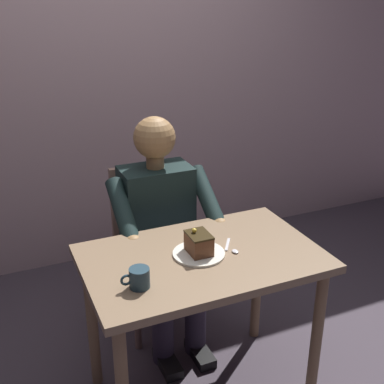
{
  "coord_description": "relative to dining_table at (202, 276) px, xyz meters",
  "views": [
    {
      "loc": [
        0.77,
        1.64,
        1.78
      ],
      "look_at": [
        0.0,
        -0.1,
        0.99
      ],
      "focal_mm": 46.05,
      "sensor_mm": 36.0,
      "label": 1
    }
  ],
  "objects": [
    {
      "name": "dessert_plate",
      "position": [
        0.01,
        -0.01,
        0.11
      ],
      "size": [
        0.22,
        0.22,
        0.01
      ],
      "primitive_type": "cylinder",
      "color": "silver",
      "rests_on": "dining_table"
    },
    {
      "name": "seated_person",
      "position": [
        -0.0,
        -0.49,
        -0.01
      ],
      "size": [
        0.53,
        0.58,
        1.21
      ],
      "color": "black",
      "rests_on": "ground"
    },
    {
      "name": "dining_table",
      "position": [
        0.0,
        0.0,
        0.0
      ],
      "size": [
        1.0,
        0.63,
        0.74
      ],
      "color": "#7E654C",
      "rests_on": "ground"
    },
    {
      "name": "cafe_rear_panel",
      "position": [
        0.0,
        -1.53,
        0.86
      ],
      "size": [
        6.4,
        0.12,
        3.0
      ],
      "primitive_type": "cube",
      "color": "#AE9295",
      "rests_on": "ground"
    },
    {
      "name": "chair",
      "position": [
        0.0,
        -0.67,
        -0.15
      ],
      "size": [
        0.42,
        0.42,
        0.89
      ],
      "color": "#8B6C5B",
      "rests_on": "ground"
    },
    {
      "name": "dessert_spoon",
      "position": [
        -0.14,
        0.0,
        0.11
      ],
      "size": [
        0.07,
        0.14,
        0.01
      ],
      "color": "silver",
      "rests_on": "dining_table"
    },
    {
      "name": "coffee_cup",
      "position": [
        0.32,
        0.12,
        0.15
      ],
      "size": [
        0.11,
        0.08,
        0.08
      ],
      "color": "#213845",
      "rests_on": "dining_table"
    },
    {
      "name": "cake_slice",
      "position": [
        0.01,
        -0.01,
        0.16
      ],
      "size": [
        0.09,
        0.12,
        0.11
      ],
      "color": "brown",
      "rests_on": "dessert_plate"
    }
  ]
}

